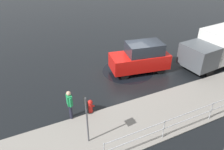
{
  "coord_description": "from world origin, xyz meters",
  "views": [
    {
      "loc": [
        6.99,
        10.97,
        7.52
      ],
      "look_at": [
        2.16,
        0.94,
        0.9
      ],
      "focal_mm": 35.0,
      "sensor_mm": 36.0,
      "label": 1
    }
  ],
  "objects_px": {
    "moving_hatchback": "(141,58)",
    "delivery_truck": "(218,47)",
    "pedestrian": "(70,103)",
    "fire_hydrant": "(90,107)",
    "sign_post": "(87,114)"
  },
  "relations": [
    {
      "from": "moving_hatchback",
      "to": "delivery_truck",
      "type": "xyz_separation_m",
      "value": [
        -5.47,
        1.49,
        0.35
      ]
    },
    {
      "from": "delivery_truck",
      "to": "pedestrian",
      "type": "distance_m",
      "value": 11.21
    },
    {
      "from": "moving_hatchback",
      "to": "fire_hydrant",
      "type": "distance_m",
      "value": 5.4
    },
    {
      "from": "moving_hatchback",
      "to": "pedestrian",
      "type": "distance_m",
      "value": 6.25
    },
    {
      "from": "sign_post",
      "to": "pedestrian",
      "type": "bearing_deg",
      "value": -82.46
    },
    {
      "from": "sign_post",
      "to": "fire_hydrant",
      "type": "bearing_deg",
      "value": -113.63
    },
    {
      "from": "moving_hatchback",
      "to": "pedestrian",
      "type": "bearing_deg",
      "value": 24.57
    },
    {
      "from": "moving_hatchback",
      "to": "fire_hydrant",
      "type": "bearing_deg",
      "value": 29.69
    },
    {
      "from": "moving_hatchback",
      "to": "sign_post",
      "type": "bearing_deg",
      "value": 39.2
    },
    {
      "from": "fire_hydrant",
      "to": "moving_hatchback",
      "type": "bearing_deg",
      "value": -150.31
    },
    {
      "from": "moving_hatchback",
      "to": "pedestrian",
      "type": "relative_size",
      "value": 2.55
    },
    {
      "from": "fire_hydrant",
      "to": "pedestrian",
      "type": "distance_m",
      "value": 1.16
    },
    {
      "from": "fire_hydrant",
      "to": "pedestrian",
      "type": "xyz_separation_m",
      "value": [
        1.02,
        -0.06,
        0.56
      ]
    },
    {
      "from": "delivery_truck",
      "to": "fire_hydrant",
      "type": "xyz_separation_m",
      "value": [
        10.13,
        1.17,
        -0.97
      ]
    },
    {
      "from": "pedestrian",
      "to": "sign_post",
      "type": "relative_size",
      "value": 0.68
    }
  ]
}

